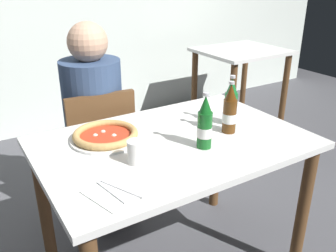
{
  "coord_description": "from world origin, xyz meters",
  "views": [
    {
      "loc": [
        -0.8,
        -1.25,
        1.46
      ],
      "look_at": [
        0.0,
        0.05,
        0.8
      ],
      "focal_mm": 38.88,
      "sensor_mm": 36.0,
      "label": 1
    }
  ],
  "objects_px": {
    "chair_behind_table": "(99,148)",
    "dining_table_background": "(240,65)",
    "beer_bottle_right": "(231,104)",
    "pizza_margherita_near": "(106,136)",
    "diner_seated": "(95,129)",
    "napkin_with_cutlery": "(117,191)",
    "paper_cup": "(136,152)",
    "dining_table_main": "(174,162)",
    "beer_bottle_left": "(205,125)",
    "beer_bottle_center": "(230,111)"
  },
  "relations": [
    {
      "from": "chair_behind_table",
      "to": "dining_table_background",
      "type": "relative_size",
      "value": 1.06
    },
    {
      "from": "beer_bottle_right",
      "to": "chair_behind_table",
      "type": "bearing_deg",
      "value": 128.63
    },
    {
      "from": "pizza_margherita_near",
      "to": "diner_seated",
      "type": "bearing_deg",
      "value": 75.64
    },
    {
      "from": "napkin_with_cutlery",
      "to": "paper_cup",
      "type": "distance_m",
      "value": 0.22
    },
    {
      "from": "beer_bottle_right",
      "to": "paper_cup",
      "type": "relative_size",
      "value": 2.6
    },
    {
      "from": "chair_behind_table",
      "to": "dining_table_main",
      "type": "bearing_deg",
      "value": 107.3
    },
    {
      "from": "dining_table_main",
      "to": "dining_table_background",
      "type": "xyz_separation_m",
      "value": [
        1.65,
        1.36,
        -0.04
      ]
    },
    {
      "from": "pizza_margherita_near",
      "to": "napkin_with_cutlery",
      "type": "relative_size",
      "value": 1.43
    },
    {
      "from": "beer_bottle_left",
      "to": "napkin_with_cutlery",
      "type": "height_order",
      "value": "beer_bottle_left"
    },
    {
      "from": "beer_bottle_left",
      "to": "napkin_with_cutlery",
      "type": "bearing_deg",
      "value": -165.51
    },
    {
      "from": "beer_bottle_left",
      "to": "beer_bottle_right",
      "type": "relative_size",
      "value": 1.0
    },
    {
      "from": "pizza_margherita_near",
      "to": "dining_table_main",
      "type": "bearing_deg",
      "value": -31.84
    },
    {
      "from": "dining_table_background",
      "to": "beer_bottle_right",
      "type": "xyz_separation_m",
      "value": [
        -1.31,
        -1.35,
        0.26
      ]
    },
    {
      "from": "dining_table_main",
      "to": "paper_cup",
      "type": "height_order",
      "value": "paper_cup"
    },
    {
      "from": "beer_bottle_right",
      "to": "napkin_with_cutlery",
      "type": "bearing_deg",
      "value": -160.33
    },
    {
      "from": "beer_bottle_right",
      "to": "beer_bottle_left",
      "type": "bearing_deg",
      "value": -151.98
    },
    {
      "from": "pizza_margherita_near",
      "to": "beer_bottle_left",
      "type": "distance_m",
      "value": 0.45
    },
    {
      "from": "beer_bottle_left",
      "to": "dining_table_main",
      "type": "bearing_deg",
      "value": 119.86
    },
    {
      "from": "beer_bottle_left",
      "to": "beer_bottle_center",
      "type": "xyz_separation_m",
      "value": [
        0.2,
        0.07,
        0.0
      ]
    },
    {
      "from": "beer_bottle_left",
      "to": "beer_bottle_right",
      "type": "xyz_separation_m",
      "value": [
        0.26,
        0.14,
        0.0
      ]
    },
    {
      "from": "beer_bottle_center",
      "to": "beer_bottle_right",
      "type": "distance_m",
      "value": 0.1
    },
    {
      "from": "dining_table_main",
      "to": "beer_bottle_left",
      "type": "bearing_deg",
      "value": -60.14
    },
    {
      "from": "pizza_margherita_near",
      "to": "beer_bottle_right",
      "type": "relative_size",
      "value": 1.29
    },
    {
      "from": "diner_seated",
      "to": "paper_cup",
      "type": "xyz_separation_m",
      "value": [
        -0.11,
        -0.76,
        0.21
      ]
    },
    {
      "from": "chair_behind_table",
      "to": "beer_bottle_right",
      "type": "height_order",
      "value": "beer_bottle_right"
    },
    {
      "from": "beer_bottle_right",
      "to": "beer_bottle_center",
      "type": "bearing_deg",
      "value": -133.35
    },
    {
      "from": "dining_table_background",
      "to": "napkin_with_cutlery",
      "type": "distance_m",
      "value": 2.6
    },
    {
      "from": "beer_bottle_right",
      "to": "dining_table_main",
      "type": "bearing_deg",
      "value": -177.76
    },
    {
      "from": "napkin_with_cutlery",
      "to": "dining_table_main",
      "type": "bearing_deg",
      "value": 32.27
    },
    {
      "from": "dining_table_background",
      "to": "beer_bottle_left",
      "type": "relative_size",
      "value": 3.24
    },
    {
      "from": "dining_table_background",
      "to": "beer_bottle_right",
      "type": "relative_size",
      "value": 3.24
    },
    {
      "from": "diner_seated",
      "to": "beer_bottle_center",
      "type": "height_order",
      "value": "diner_seated"
    },
    {
      "from": "beer_bottle_left",
      "to": "beer_bottle_right",
      "type": "height_order",
      "value": "same"
    },
    {
      "from": "diner_seated",
      "to": "beer_bottle_center",
      "type": "distance_m",
      "value": 0.87
    },
    {
      "from": "pizza_margherita_near",
      "to": "beer_bottle_left",
      "type": "xyz_separation_m",
      "value": [
        0.33,
        -0.29,
        0.08
      ]
    },
    {
      "from": "diner_seated",
      "to": "napkin_with_cutlery",
      "type": "height_order",
      "value": "diner_seated"
    },
    {
      "from": "diner_seated",
      "to": "dining_table_main",
      "type": "bearing_deg",
      "value": -78.58
    },
    {
      "from": "napkin_with_cutlery",
      "to": "paper_cup",
      "type": "bearing_deg",
      "value": 44.18
    },
    {
      "from": "beer_bottle_left",
      "to": "beer_bottle_center",
      "type": "relative_size",
      "value": 1.0
    },
    {
      "from": "beer_bottle_left",
      "to": "paper_cup",
      "type": "bearing_deg",
      "value": 174.6
    },
    {
      "from": "chair_behind_table",
      "to": "beer_bottle_center",
      "type": "distance_m",
      "value": 0.87
    },
    {
      "from": "beer_bottle_right",
      "to": "napkin_with_cutlery",
      "type": "distance_m",
      "value": 0.78
    },
    {
      "from": "beer_bottle_left",
      "to": "beer_bottle_center",
      "type": "distance_m",
      "value": 0.21
    },
    {
      "from": "beer_bottle_center",
      "to": "beer_bottle_right",
      "type": "relative_size",
      "value": 1.0
    },
    {
      "from": "dining_table_main",
      "to": "diner_seated",
      "type": "height_order",
      "value": "diner_seated"
    },
    {
      "from": "beer_bottle_right",
      "to": "paper_cup",
      "type": "height_order",
      "value": "beer_bottle_right"
    },
    {
      "from": "dining_table_main",
      "to": "chair_behind_table",
      "type": "relative_size",
      "value": 1.41
    },
    {
      "from": "dining_table_main",
      "to": "dining_table_background",
      "type": "relative_size",
      "value": 1.5
    },
    {
      "from": "beer_bottle_center",
      "to": "pizza_margherita_near",
      "type": "bearing_deg",
      "value": 157.3
    },
    {
      "from": "beer_bottle_left",
      "to": "beer_bottle_center",
      "type": "height_order",
      "value": "same"
    }
  ]
}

